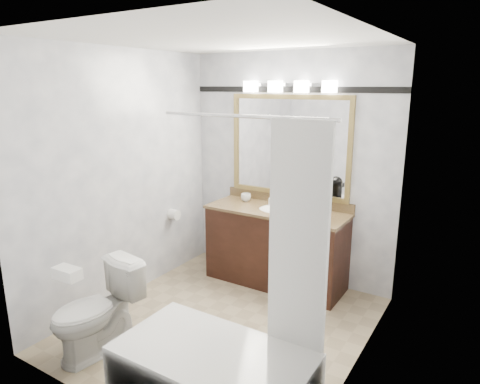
# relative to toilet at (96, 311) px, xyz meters

# --- Properties ---
(room) EXTENTS (2.42, 2.62, 2.52)m
(room) POSITION_rel_toilet_xyz_m (0.64, 0.89, 0.88)
(room) COLOR tan
(room) RESTS_ON ground
(vanity) EXTENTS (1.53, 0.58, 0.97)m
(vanity) POSITION_rel_toilet_xyz_m (0.64, 1.91, 0.07)
(vanity) COLOR black
(vanity) RESTS_ON ground
(mirror) EXTENTS (1.40, 0.04, 1.10)m
(mirror) POSITION_rel_toilet_xyz_m (0.64, 2.18, 1.13)
(mirror) COLOR #9B8246
(mirror) RESTS_ON room
(vanity_light_bar) EXTENTS (1.02, 0.14, 0.12)m
(vanity_light_bar) POSITION_rel_toilet_xyz_m (0.64, 2.12, 1.76)
(vanity_light_bar) COLOR silver
(vanity_light_bar) RESTS_ON room
(accent_stripe) EXTENTS (2.40, 0.01, 0.06)m
(accent_stripe) POSITION_rel_toilet_xyz_m (0.64, 2.19, 1.73)
(accent_stripe) COLOR black
(accent_stripe) RESTS_ON room
(bathtub) EXTENTS (1.30, 0.75, 1.96)m
(bathtub) POSITION_rel_toilet_xyz_m (1.20, -0.01, -0.09)
(bathtub) COLOR white
(bathtub) RESTS_ON ground
(tp_roll) EXTENTS (0.11, 0.12, 0.12)m
(tp_roll) POSITION_rel_toilet_xyz_m (-0.50, 1.56, 0.33)
(tp_roll) COLOR white
(tp_roll) RESTS_ON room
(toilet) EXTENTS (0.53, 0.79, 0.75)m
(toilet) POSITION_rel_toilet_xyz_m (0.00, 0.00, 0.00)
(toilet) COLOR white
(toilet) RESTS_ON ground
(tissue_box) EXTENTS (0.22, 0.12, 0.09)m
(tissue_box) POSITION_rel_toilet_xyz_m (0.00, -0.23, 0.42)
(tissue_box) COLOR white
(tissue_box) RESTS_ON toilet
(coffee_maker) EXTENTS (0.16, 0.20, 0.31)m
(coffee_maker) POSITION_rel_toilet_xyz_m (1.10, 1.87, 0.64)
(coffee_maker) COLOR black
(coffee_maker) RESTS_ON vanity
(cup_left) EXTENTS (0.14, 0.14, 0.09)m
(cup_left) POSITION_rel_toilet_xyz_m (0.19, 2.03, 0.52)
(cup_left) COLOR white
(cup_left) RESTS_ON vanity
(soap_bottle_a) EXTENTS (0.06, 0.06, 0.11)m
(soap_bottle_a) POSITION_rel_toilet_xyz_m (0.50, 2.05, 0.53)
(soap_bottle_a) COLOR white
(soap_bottle_a) RESTS_ON vanity
(soap_bottle_b) EXTENTS (0.09, 0.09, 0.09)m
(soap_bottle_b) POSITION_rel_toilet_xyz_m (0.72, 2.10, 0.52)
(soap_bottle_b) COLOR white
(soap_bottle_b) RESTS_ON vanity
(soap_bar) EXTENTS (0.08, 0.05, 0.02)m
(soap_bar) POSITION_rel_toilet_xyz_m (0.77, 2.03, 0.49)
(soap_bar) COLOR beige
(soap_bar) RESTS_ON vanity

